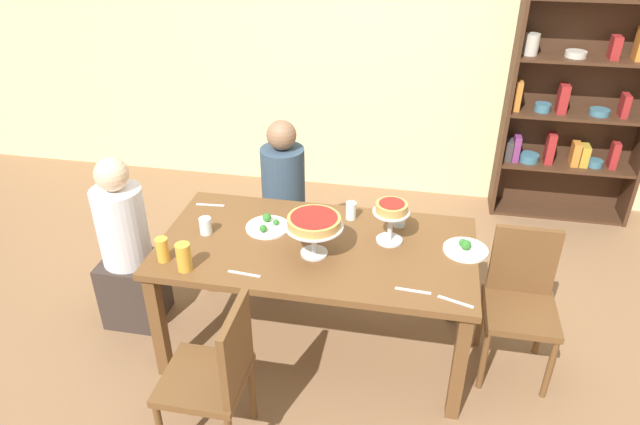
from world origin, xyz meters
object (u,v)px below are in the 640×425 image
(bookshelf, at_px, (582,83))
(chair_near_left, at_px, (217,373))
(salad_plate_near_diner, at_px, (268,226))
(beer_glass_amber_tall, at_px, (184,257))
(water_glass_clear_spare, at_px, (399,218))
(cutlery_spare_fork, at_px, (244,274))
(water_glass_clear_near, at_px, (205,226))
(chair_head_east, at_px, (520,297))
(cutlery_fork_near, at_px, (323,211))
(diner_far_left, at_px, (284,208))
(personal_pizza_stand, at_px, (391,213))
(diner_head_west, at_px, (128,255))
(beer_glass_amber_short, at_px, (163,250))
(dining_table, at_px, (317,257))
(salad_plate_far_diner, at_px, (465,249))
(cutlery_knife_near, at_px, (210,205))
(cutlery_knife_far, at_px, (413,291))
(cutlery_fork_far, at_px, (456,302))
(water_glass_clear_far, at_px, (351,211))
(deep_dish_pizza_stand, at_px, (314,224))

(bookshelf, bearing_deg, chair_near_left, -125.69)
(salad_plate_near_diner, xyz_separation_m, beer_glass_amber_tall, (-0.32, -0.48, 0.06))
(water_glass_clear_spare, relative_size, cutlery_spare_fork, 0.58)
(chair_near_left, xyz_separation_m, beer_glass_amber_tall, (-0.30, 0.44, 0.33))
(water_glass_clear_near, distance_m, cutlery_spare_fork, 0.48)
(water_glass_clear_spare, bearing_deg, salad_plate_near_diner, -167.14)
(cutlery_spare_fork, bearing_deg, chair_head_east, 20.89)
(water_glass_clear_spare, relative_size, cutlery_fork_near, 0.58)
(diner_far_left, height_order, personal_pizza_stand, diner_far_left)
(beer_glass_amber_tall, bearing_deg, water_glass_clear_near, 93.00)
(diner_head_west, bearing_deg, personal_pizza_stand, 2.98)
(beer_glass_amber_short, relative_size, water_glass_clear_near, 1.37)
(chair_near_left, height_order, beer_glass_amber_tall, beer_glass_amber_tall)
(dining_table, distance_m, beer_glass_amber_tall, 0.75)
(personal_pizza_stand, bearing_deg, diner_head_west, -177.02)
(beer_glass_amber_tall, bearing_deg, cutlery_spare_fork, 3.11)
(personal_pizza_stand, height_order, salad_plate_far_diner, personal_pizza_stand)
(dining_table, relative_size, diner_far_left, 1.54)
(salad_plate_far_diner, bearing_deg, beer_glass_amber_tall, -162.51)
(chair_near_left, bearing_deg, cutlery_knife_near, 20.53)
(beer_glass_amber_tall, bearing_deg, salad_plate_far_diner, 17.49)
(salad_plate_near_diner, bearing_deg, diner_head_west, -174.44)
(cutlery_knife_far, relative_size, cutlery_spare_fork, 1.00)
(dining_table, height_order, chair_near_left, chair_near_left)
(cutlery_fork_near, bearing_deg, personal_pizza_stand, 155.13)
(salad_plate_near_diner, distance_m, beer_glass_amber_short, 0.63)
(diner_far_left, bearing_deg, dining_table, 26.70)
(diner_head_west, height_order, cutlery_fork_far, diner_head_west)
(beer_glass_amber_tall, bearing_deg, diner_far_left, 77.97)
(dining_table, bearing_deg, cutlery_fork_far, -25.83)
(dining_table, distance_m, chair_near_left, 0.88)
(water_glass_clear_near, distance_m, cutlery_knife_near, 0.33)
(salad_plate_far_diner, relative_size, cutlery_fork_near, 1.37)
(salad_plate_near_diner, relative_size, beer_glass_amber_tall, 1.65)
(salad_plate_near_diner, relative_size, salad_plate_far_diner, 1.05)
(beer_glass_amber_tall, distance_m, cutlery_fork_near, 0.95)
(water_glass_clear_far, height_order, cutlery_spare_fork, water_glass_clear_far)
(chair_head_east, relative_size, water_glass_clear_near, 8.74)
(chair_head_east, height_order, deep_dish_pizza_stand, deep_dish_pizza_stand)
(water_glass_clear_near, xyz_separation_m, cutlery_knife_far, (1.20, -0.32, -0.05))
(beer_glass_amber_tall, relative_size, water_glass_clear_near, 1.57)
(diner_far_left, xyz_separation_m, cutlery_knife_near, (-0.35, -0.47, 0.25))
(cutlery_fork_far, bearing_deg, water_glass_clear_near, -175.90)
(deep_dish_pizza_stand, relative_size, salad_plate_near_diner, 1.23)
(deep_dish_pizza_stand, height_order, beer_glass_amber_tall, deep_dish_pizza_stand)
(dining_table, relative_size, deep_dish_pizza_stand, 5.59)
(bookshelf, distance_m, water_glass_clear_near, 3.11)
(deep_dish_pizza_stand, bearing_deg, chair_near_left, -115.23)
(water_glass_clear_spare, relative_size, cutlery_fork_far, 0.58)
(salad_plate_near_diner, relative_size, cutlery_fork_near, 1.43)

